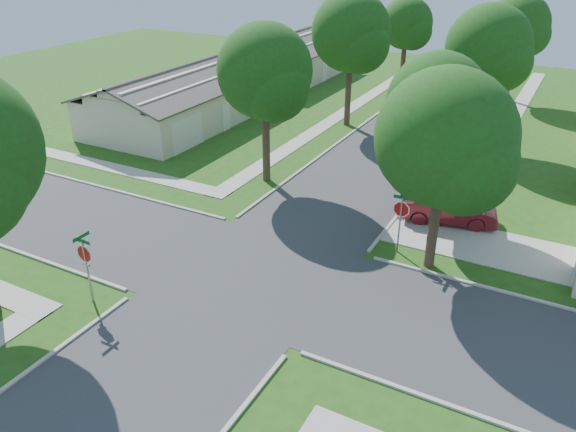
# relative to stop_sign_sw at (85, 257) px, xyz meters

# --- Properties ---
(ground) EXTENTS (100.00, 100.00, 0.00)m
(ground) POSITION_rel_stop_sign_sw_xyz_m (4.70, 4.70, -2.03)
(ground) COLOR #234D15
(ground) RESTS_ON ground
(road_ns) EXTENTS (7.00, 100.00, 0.02)m
(road_ns) POSITION_rel_stop_sign_sw_xyz_m (4.70, 4.70, -2.03)
(road_ns) COLOR #333335
(road_ns) RESTS_ON ground
(sidewalk_ne) EXTENTS (1.20, 40.00, 0.04)m
(sidewalk_ne) POSITION_rel_stop_sign_sw_xyz_m (10.80, 30.70, -2.01)
(sidewalk_ne) COLOR #9E9B91
(sidewalk_ne) RESTS_ON ground
(sidewalk_nw) EXTENTS (1.20, 40.00, 0.04)m
(sidewalk_nw) POSITION_rel_stop_sign_sw_xyz_m (-1.40, 30.70, -2.01)
(sidewalk_nw) COLOR #9E9B91
(sidewalk_nw) RESTS_ON ground
(driveway) EXTENTS (8.80, 3.60, 0.05)m
(driveway) POSITION_rel_stop_sign_sw_xyz_m (12.60, 11.80, -2.01)
(driveway) COLOR #9E9B91
(driveway) RESTS_ON ground
(stop_sign_sw) EXTENTS (1.05, 0.80, 2.98)m
(stop_sign_sw) POSITION_rel_stop_sign_sw_xyz_m (0.00, 0.00, 0.00)
(stop_sign_sw) COLOR gray
(stop_sign_sw) RESTS_ON ground
(stop_sign_ne) EXTENTS (1.05, 0.80, 2.98)m
(stop_sign_ne) POSITION_rel_stop_sign_sw_xyz_m (9.40, 9.40, 0.00)
(stop_sign_ne) COLOR gray
(stop_sign_ne) RESTS_ON ground
(tree_e_near) EXTENTS (4.97, 4.80, 8.28)m
(tree_e_near) POSITION_rel_stop_sign_sw_xyz_m (9.45, 13.71, 3.61)
(tree_e_near) COLOR #38281C
(tree_e_near) RESTS_ON ground
(tree_e_mid) EXTENTS (5.59, 5.40, 9.21)m
(tree_e_mid) POSITION_rel_stop_sign_sw_xyz_m (9.46, 25.71, 4.22)
(tree_e_mid) COLOR #38281C
(tree_e_mid) RESTS_ON ground
(tree_e_far) EXTENTS (5.17, 5.00, 8.72)m
(tree_e_far) POSITION_rel_stop_sign_sw_xyz_m (9.45, 38.71, 3.95)
(tree_e_far) COLOR #38281C
(tree_e_far) RESTS_ON ground
(tree_w_near) EXTENTS (5.38, 5.20, 8.97)m
(tree_w_near) POSITION_rel_stop_sign_sw_xyz_m (0.06, 13.71, 4.08)
(tree_w_near) COLOR #38281C
(tree_w_near) RESTS_ON ground
(tree_w_mid) EXTENTS (5.80, 5.60, 9.56)m
(tree_w_mid) POSITION_rel_stop_sign_sw_xyz_m (0.06, 25.71, 4.46)
(tree_w_mid) COLOR #38281C
(tree_w_mid) RESTS_ON ground
(tree_w_far) EXTENTS (4.76, 4.60, 8.04)m
(tree_w_far) POSITION_rel_stop_sign_sw_xyz_m (0.05, 38.71, 3.48)
(tree_w_far) COLOR #38281C
(tree_w_far) RESTS_ON ground
(tree_ne_corner) EXTENTS (5.80, 5.60, 8.66)m
(tree_ne_corner) POSITION_rel_stop_sign_sw_xyz_m (11.06, 8.91, 3.56)
(tree_ne_corner) COLOR #38281C
(tree_ne_corner) RESTS_ON ground
(house_nw_near) EXTENTS (8.42, 13.60, 4.23)m
(house_nw_near) POSITION_rel_stop_sign_sw_xyz_m (-11.29, 19.70, -0.51)
(house_nw_near) COLOR beige
(house_nw_near) RESTS_ON ground
(house_nw_far) EXTENTS (8.42, 13.60, 4.23)m
(house_nw_far) POSITION_rel_stop_sign_sw_xyz_m (-11.29, 36.70, -0.51)
(house_nw_far) COLOR beige
(house_nw_far) RESTS_ON ground
(car_driveway) EXTENTS (4.89, 2.64, 1.53)m
(car_driveway) POSITION_rel_stop_sign_sw_xyz_m (10.70, 13.40, -1.27)
(car_driveway) COLOR #5D131A
(car_driveway) RESTS_ON ground
(car_curb_east) EXTENTS (2.00, 4.29, 1.42)m
(car_curb_east) POSITION_rel_stop_sign_sw_xyz_m (7.90, 29.71, -1.32)
(car_curb_east) COLOR black
(car_curb_east) RESTS_ON ground
(car_curb_west) EXTENTS (2.45, 5.11, 1.43)m
(car_curb_west) POSITION_rel_stop_sign_sw_xyz_m (3.18, 38.08, -1.31)
(car_curb_west) COLOR black
(car_curb_west) RESTS_ON ground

